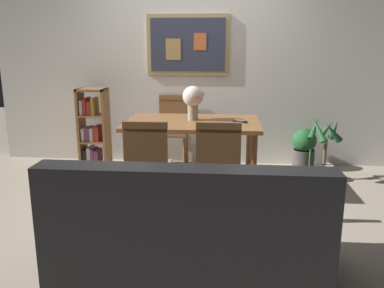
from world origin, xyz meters
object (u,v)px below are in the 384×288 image
Objects in this scene: dining_chair_near_left at (148,161)px; bookshelf at (93,131)px; dining_chair_far_left at (173,125)px; leather_couch at (188,231)px; dining_chair_near_right at (218,162)px; flower_vase at (193,99)px; tv_remote at (240,121)px; potted_palm at (324,151)px; potted_ivy at (304,148)px; dining_table at (193,130)px.

dining_chair_near_left is 1.83m from bookshelf.
dining_chair_far_left reaches higher than leather_couch.
dining_chair_near_right is 1.78m from dining_chair_far_left.
tv_remote is (0.50, -0.10, -0.22)m from flower_vase.
leather_couch is at bearing -102.55° from tv_remote.
leather_couch is 1.80m from tv_remote.
dining_chair_near_right is at bearing -69.28° from dining_chair_far_left.
dining_chair_near_right is 1.70m from potted_palm.
dining_chair_near_left is (-0.62, -0.02, 0.00)m from dining_chair_near_right.
potted_ivy is 1.29m from tv_remote.
dining_chair_near_right is 1.03m from flower_vase.
potted_ivy is 3.33× the size of tv_remote.
dining_chair_near_left is at bearing -135.37° from potted_ivy.
potted_ivy is at bearing 31.27° from dining_table.
dining_chair_far_left is at bearing 110.72° from dining_chair_near_right.
dining_chair_near_left is 1.05m from flower_vase.
dining_chair_near_left is 1.03m from leather_couch.
leather_couch is 2.83m from bookshelf.
dining_chair_near_right is 1.00× the size of dining_chair_far_left.
tv_remote is at bearing 44.22° from dining_chair_near_left.
potted_ivy is (1.04, 1.62, -0.27)m from dining_chair_near_right.
dining_chair_near_left reaches higher than leather_couch.
dining_table is at bearing 110.17° from dining_chair_near_right.
dining_chair_far_left is 2.48× the size of flower_vase.
leather_couch is at bearing -58.82° from bookshelf.
dining_table is 0.51m from tv_remote.
dining_chair_far_left is 5.84× the size of tv_remote.
tv_remote is (0.83, -0.88, 0.22)m from dining_chair_far_left.
tv_remote is (0.50, -0.03, 0.11)m from dining_table.
dining_chair_near_right is at bearing -71.08° from flower_vase.
flower_vase reaches higher than dining_chair_near_left.
dining_chair_near_right is 0.90× the size of bookshelf.
flower_vase is at bearing -150.94° from potted_ivy.
dining_chair_far_left reaches higher than tv_remote.
dining_chair_near_left is at bearing -109.74° from flower_vase.
flower_vase is 0.56m from tv_remote.
dining_chair_near_left is at bearing -135.78° from tv_remote.
flower_vase is (-1.49, -0.33, 0.63)m from potted_palm.
potted_ivy is at bearing 45.03° from tv_remote.
dining_chair_far_left is at bearing 112.70° from flower_vase.
flower_vase is at bearing -67.30° from dining_chair_far_left.
flower_vase is at bearing -24.73° from bookshelf.
dining_chair_near_left is at bearing -111.40° from dining_table.
bookshelf is 2.00m from tv_remote.
dining_chair_near_right is 5.84× the size of tv_remote.
dining_chair_far_left is 1.23m from tv_remote.
dining_chair_far_left reaches higher than potted_palm.
potted_palm is (1.19, 1.20, -0.19)m from dining_chair_near_right.
dining_chair_near_left is 2.36m from potted_ivy.
flower_vase is (-1.35, -0.75, 0.71)m from potted_ivy.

